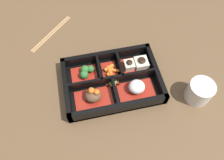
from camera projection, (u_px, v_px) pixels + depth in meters
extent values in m
plane|color=brown|center=(112.00, 84.00, 0.71)|extent=(3.00, 3.00, 0.00)
cube|color=black|center=(112.00, 83.00, 0.70)|extent=(0.30, 0.21, 0.01)
cube|color=black|center=(106.00, 56.00, 0.74)|extent=(0.30, 0.01, 0.04)
cube|color=black|center=(119.00, 108.00, 0.64)|extent=(0.30, 0.01, 0.04)
cube|color=black|center=(155.00, 72.00, 0.70)|extent=(0.01, 0.21, 0.04)
cube|color=black|center=(67.00, 89.00, 0.67)|extent=(0.01, 0.21, 0.04)
cube|color=black|center=(112.00, 81.00, 0.69)|extent=(0.27, 0.01, 0.04)
cube|color=black|center=(120.00, 67.00, 0.71)|extent=(0.01, 0.09, 0.04)
cube|color=black|center=(100.00, 71.00, 0.71)|extent=(0.01, 0.09, 0.04)
cube|color=black|center=(115.00, 93.00, 0.67)|extent=(0.01, 0.09, 0.04)
cube|color=maroon|center=(136.00, 90.00, 0.68)|extent=(0.11, 0.07, 0.01)
ellipsoid|color=silver|center=(137.00, 87.00, 0.66)|extent=(0.05, 0.05, 0.04)
cube|color=maroon|center=(94.00, 98.00, 0.67)|extent=(0.11, 0.07, 0.01)
ellipsoid|color=brown|center=(93.00, 96.00, 0.65)|extent=(0.05, 0.05, 0.03)
sphere|color=#D1661E|center=(91.00, 91.00, 0.64)|extent=(0.02, 0.02, 0.02)
sphere|color=#D1661E|center=(97.00, 92.00, 0.64)|extent=(0.02, 0.02, 0.02)
cube|color=maroon|center=(134.00, 66.00, 0.73)|extent=(0.08, 0.07, 0.01)
cube|color=beige|center=(141.00, 63.00, 0.72)|extent=(0.04, 0.04, 0.02)
ellipsoid|color=black|center=(142.00, 60.00, 0.71)|extent=(0.03, 0.03, 0.01)
cube|color=beige|center=(129.00, 65.00, 0.71)|extent=(0.03, 0.03, 0.02)
ellipsoid|color=black|center=(130.00, 62.00, 0.70)|extent=(0.02, 0.02, 0.01)
cube|color=maroon|center=(110.00, 71.00, 0.72)|extent=(0.05, 0.07, 0.01)
cylinder|color=#D1661E|center=(111.00, 72.00, 0.71)|extent=(0.03, 0.03, 0.01)
cylinder|color=#D1661E|center=(111.00, 71.00, 0.71)|extent=(0.02, 0.04, 0.01)
cylinder|color=#D1661E|center=(109.00, 68.00, 0.71)|extent=(0.04, 0.03, 0.01)
cylinder|color=#D1661E|center=(113.00, 70.00, 0.71)|extent=(0.05, 0.03, 0.01)
cube|color=maroon|center=(84.00, 76.00, 0.71)|extent=(0.08, 0.07, 0.01)
sphere|color=#2D6B2D|center=(84.00, 75.00, 0.69)|extent=(0.03, 0.03, 0.03)
sphere|color=#2D6B2D|center=(83.00, 70.00, 0.71)|extent=(0.02, 0.02, 0.02)
sphere|color=#2D6B2D|center=(85.00, 69.00, 0.70)|extent=(0.03, 0.03, 0.03)
sphere|color=#2D6B2D|center=(91.00, 69.00, 0.71)|extent=(0.02, 0.02, 0.02)
cube|color=maroon|center=(113.00, 82.00, 0.70)|extent=(0.04, 0.03, 0.01)
cylinder|color=#75A84C|center=(111.00, 82.00, 0.69)|extent=(0.02, 0.02, 0.00)
cylinder|color=#75A84C|center=(112.00, 83.00, 0.69)|extent=(0.02, 0.02, 0.00)
cylinder|color=#75A84C|center=(114.00, 81.00, 0.69)|extent=(0.02, 0.02, 0.01)
cylinder|color=#75A84C|center=(113.00, 80.00, 0.70)|extent=(0.02, 0.02, 0.01)
cylinder|color=beige|center=(199.00, 92.00, 0.66)|extent=(0.08, 0.08, 0.07)
cylinder|color=#597A38|center=(203.00, 87.00, 0.63)|extent=(0.06, 0.06, 0.01)
cylinder|color=#A87F51|center=(52.00, 34.00, 0.81)|extent=(0.15, 0.15, 0.01)
cylinder|color=#A87F51|center=(50.00, 33.00, 0.82)|extent=(0.15, 0.15, 0.01)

